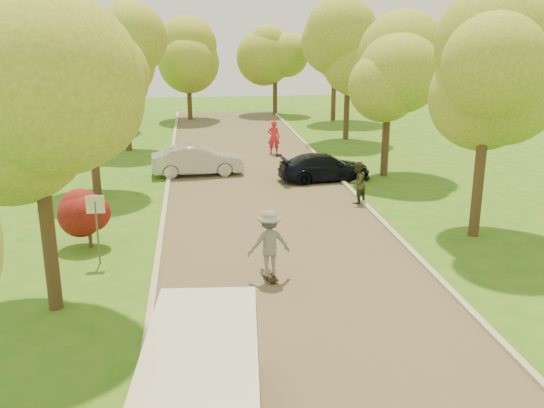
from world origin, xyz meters
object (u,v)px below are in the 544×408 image
minivan (202,392)px  dark_sedan (324,167)px  silver_sedan (197,160)px  longboard (269,275)px  person_striped (274,137)px  person_olive (357,183)px  street_sign (96,215)px  skateboarder (269,243)px

minivan → dark_sedan: minivan is taller
silver_sedan → longboard: silver_sedan is taller
person_striped → longboard: bearing=95.4°
minivan → silver_sedan: bearing=94.4°
dark_sedan → person_olive: person_olive is taller
silver_sedan → dark_sedan: bearing=-111.3°
minivan → silver_sedan: size_ratio=1.16×
street_sign → silver_sedan: bearing=74.5°
silver_sedan → longboard: bearing=-175.6°
dark_sedan → longboard: (-4.07, -11.30, -0.53)m
street_sign → skateboarder: bearing=-20.1°
longboard → skateboarder: (-0.00, 0.00, 0.99)m
street_sign → person_striped: bearing=64.7°
street_sign → person_olive: size_ratio=1.23×
longboard → person_olive: person_olive is taller
person_olive → dark_sedan: bearing=-124.0°
minivan → person_olive: bearing=69.9°
street_sign → person_olive: street_sign is taller
minivan → skateboarder: 7.24m
longboard → person_striped: bearing=-107.5°
longboard → person_striped: size_ratio=0.54×
minivan → street_sign: bearing=113.6°
dark_sedan → person_olive: (0.50, -4.02, 0.24)m
silver_sedan → longboard: 13.34m
dark_sedan → longboard: 12.03m
skateboarder → street_sign: bearing=-29.6°
person_olive → street_sign: bearing=-11.6°
street_sign → silver_sedan: street_sign is taller
silver_sedan → skateboarder: (1.89, -13.19, 0.37)m
person_olive → skateboarder: bearing=16.7°
longboard → skateboarder: 0.99m
longboard → skateboarder: size_ratio=0.53×
dark_sedan → person_striped: person_striped is taller
person_olive → silver_sedan: bearing=-83.6°
minivan → skateboarder: bearing=78.5°
street_sign → longboard: street_sign is taller
dark_sedan → person_olive: 4.06m
person_striped → person_olive: size_ratio=1.09×
street_sign → skateboarder: (5.03, -1.84, -0.46)m
longboard → person_striped: 17.96m
street_sign → dark_sedan: street_sign is taller
street_sign → dark_sedan: bearing=46.1°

